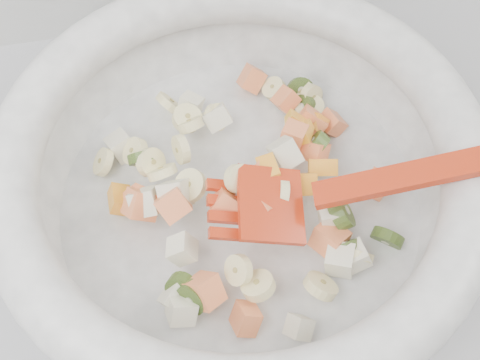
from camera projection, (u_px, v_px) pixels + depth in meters
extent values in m
cylinder|color=white|center=(240.00, 203.00, 0.52)|extent=(0.32, 0.32, 0.02)
torus|color=white|center=(240.00, 155.00, 0.46)|extent=(0.39, 0.39, 0.04)
cylinder|color=beige|center=(162.00, 172.00, 0.50)|extent=(0.04, 0.03, 0.03)
cylinder|color=beige|center=(169.00, 104.00, 0.56)|extent=(0.03, 0.04, 0.03)
cylinder|color=beige|center=(187.00, 118.00, 0.53)|extent=(0.04, 0.04, 0.02)
cylinder|color=beige|center=(190.00, 185.00, 0.48)|extent=(0.03, 0.04, 0.03)
cylinder|color=beige|center=(309.00, 107.00, 0.55)|extent=(0.03, 0.03, 0.01)
cylinder|color=beige|center=(216.00, 117.00, 0.53)|extent=(0.03, 0.03, 0.03)
cylinder|color=beige|center=(302.00, 94.00, 0.56)|extent=(0.03, 0.03, 0.02)
cylinder|color=beige|center=(238.00, 270.00, 0.45)|extent=(0.02, 0.03, 0.03)
cylinder|color=beige|center=(239.00, 179.00, 0.46)|extent=(0.03, 0.03, 0.03)
cylinder|color=beige|center=(103.00, 162.00, 0.52)|extent=(0.03, 0.04, 0.03)
cylinder|color=beige|center=(356.00, 256.00, 0.47)|extent=(0.03, 0.03, 0.03)
cylinder|color=beige|center=(258.00, 285.00, 0.45)|extent=(0.03, 0.03, 0.02)
cylinder|color=beige|center=(281.00, 196.00, 0.47)|extent=(0.02, 0.04, 0.04)
cylinder|color=beige|center=(311.00, 96.00, 0.56)|extent=(0.03, 0.02, 0.03)
cylinder|color=beige|center=(181.00, 149.00, 0.50)|extent=(0.02, 0.03, 0.03)
cylinder|color=beige|center=(135.00, 152.00, 0.52)|extent=(0.03, 0.03, 0.03)
cylinder|color=beige|center=(191.00, 125.00, 0.52)|extent=(0.03, 0.03, 0.02)
cylinder|color=beige|center=(151.00, 162.00, 0.50)|extent=(0.03, 0.03, 0.03)
cylinder|color=beige|center=(321.00, 286.00, 0.46)|extent=(0.03, 0.04, 0.03)
cylinder|color=beige|center=(274.00, 88.00, 0.57)|extent=(0.03, 0.03, 0.02)
cube|color=#FA784F|center=(377.00, 184.00, 0.51)|extent=(0.03, 0.03, 0.02)
cube|color=#FA784F|center=(173.00, 204.00, 0.47)|extent=(0.03, 0.04, 0.04)
cube|color=#FA784F|center=(293.00, 136.00, 0.51)|extent=(0.03, 0.03, 0.02)
cube|color=#FA784F|center=(310.00, 124.00, 0.54)|extent=(0.04, 0.03, 0.04)
cube|color=#FA784F|center=(262.00, 206.00, 0.46)|extent=(0.03, 0.03, 0.03)
cube|color=#FA784F|center=(330.00, 239.00, 0.48)|extent=(0.04, 0.04, 0.03)
cube|color=#FA784F|center=(246.00, 318.00, 0.45)|extent=(0.03, 0.03, 0.03)
cube|color=#FA784F|center=(261.00, 178.00, 0.47)|extent=(0.03, 0.03, 0.02)
cube|color=#FA784F|center=(141.00, 204.00, 0.48)|extent=(0.04, 0.03, 0.04)
cube|color=#FA784F|center=(138.00, 201.00, 0.49)|extent=(0.03, 0.02, 0.03)
cube|color=#FA784F|center=(313.00, 151.00, 0.51)|extent=(0.03, 0.03, 0.03)
cube|color=#FA784F|center=(226.00, 204.00, 0.47)|extent=(0.03, 0.03, 0.03)
cube|color=#FA784F|center=(252.00, 79.00, 0.57)|extent=(0.03, 0.03, 0.03)
cube|color=#FA784F|center=(332.00, 123.00, 0.55)|extent=(0.03, 0.03, 0.03)
cube|color=#FA784F|center=(205.00, 291.00, 0.45)|extent=(0.03, 0.04, 0.04)
cube|color=#FA784F|center=(286.00, 100.00, 0.55)|extent=(0.03, 0.03, 0.03)
cylinder|color=olive|center=(143.00, 158.00, 0.51)|extent=(0.03, 0.02, 0.03)
cylinder|color=olive|center=(304.00, 107.00, 0.55)|extent=(0.02, 0.03, 0.03)
cylinder|color=olive|center=(182.00, 288.00, 0.46)|extent=(0.03, 0.03, 0.03)
cylinder|color=olive|center=(387.00, 238.00, 0.49)|extent=(0.04, 0.03, 0.04)
cylinder|color=olive|center=(300.00, 91.00, 0.56)|extent=(0.03, 0.03, 0.03)
cylinder|color=olive|center=(317.00, 144.00, 0.52)|extent=(0.03, 0.03, 0.03)
cylinder|color=olive|center=(341.00, 213.00, 0.48)|extent=(0.03, 0.03, 0.03)
cylinder|color=olive|center=(194.00, 297.00, 0.45)|extent=(0.03, 0.03, 0.04)
cylinder|color=olive|center=(346.00, 249.00, 0.47)|extent=(0.03, 0.02, 0.03)
cube|color=beige|center=(121.00, 146.00, 0.54)|extent=(0.03, 0.03, 0.03)
cube|color=beige|center=(217.00, 118.00, 0.53)|extent=(0.03, 0.03, 0.03)
cube|color=beige|center=(355.00, 256.00, 0.47)|extent=(0.02, 0.02, 0.03)
cube|color=beige|center=(329.00, 217.00, 0.48)|extent=(0.02, 0.02, 0.02)
cube|color=beige|center=(190.00, 106.00, 0.55)|extent=(0.03, 0.03, 0.03)
cube|color=beige|center=(269.00, 191.00, 0.48)|extent=(0.03, 0.03, 0.03)
cube|color=beige|center=(299.00, 327.00, 0.45)|extent=(0.03, 0.02, 0.03)
cube|color=beige|center=(175.00, 195.00, 0.48)|extent=(0.03, 0.03, 0.04)
cube|color=beige|center=(178.00, 298.00, 0.46)|extent=(0.03, 0.03, 0.03)
cube|color=beige|center=(182.00, 249.00, 0.46)|extent=(0.03, 0.02, 0.03)
cube|color=beige|center=(285.00, 154.00, 0.49)|extent=(0.03, 0.04, 0.03)
cube|color=beige|center=(340.00, 260.00, 0.47)|extent=(0.03, 0.03, 0.03)
cube|color=beige|center=(145.00, 202.00, 0.48)|extent=(0.03, 0.03, 0.03)
cube|color=beige|center=(182.00, 309.00, 0.45)|extent=(0.03, 0.03, 0.03)
cube|color=orange|center=(120.00, 199.00, 0.50)|extent=(0.02, 0.03, 0.02)
cube|color=orange|center=(298.00, 123.00, 0.52)|extent=(0.03, 0.03, 0.03)
cube|color=orange|center=(302.00, 133.00, 0.51)|extent=(0.03, 0.03, 0.02)
cube|color=orange|center=(302.00, 184.00, 0.49)|extent=(0.03, 0.02, 0.02)
cube|color=orange|center=(314.00, 122.00, 0.54)|extent=(0.03, 0.03, 0.03)
cube|color=orange|center=(269.00, 169.00, 0.47)|extent=(0.02, 0.02, 0.01)
cube|color=orange|center=(323.00, 167.00, 0.50)|extent=(0.03, 0.02, 0.02)
cube|color=red|center=(271.00, 205.00, 0.46)|extent=(0.06, 0.07, 0.03)
cube|color=red|center=(223.00, 186.00, 0.47)|extent=(0.03, 0.01, 0.01)
cube|color=red|center=(224.00, 201.00, 0.46)|extent=(0.03, 0.01, 0.01)
cube|color=red|center=(225.00, 217.00, 0.45)|extent=(0.03, 0.01, 0.01)
cube|color=red|center=(226.00, 234.00, 0.45)|extent=(0.03, 0.01, 0.01)
cube|color=red|center=(441.00, 169.00, 0.43)|extent=(0.18, 0.04, 0.06)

